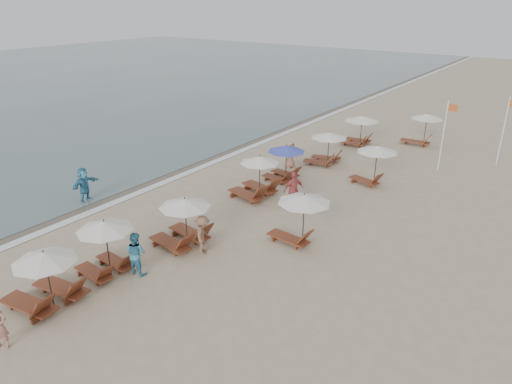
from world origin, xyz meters
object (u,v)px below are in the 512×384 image
Objects in this scene: beachgoer_mid_a at (136,253)px; beachgoer_far_b at (291,155)px; lounger_station_2 at (181,223)px; inland_station_0 at (298,213)px; lounger_station_3 at (255,179)px; beachgoer_far_a at (294,190)px; lounger_station_6 at (359,128)px; flag_pole_near at (444,132)px; lounger_station_5 at (325,147)px; lounger_station_1 at (104,247)px; beachgoer_mid_b at (203,235)px; inland_station_2 at (422,126)px; lounger_station_4 at (283,162)px; waterline_walker at (84,185)px; lounger_station_0 at (44,280)px; inland_station_1 at (373,159)px.

beachgoer_mid_a is 1.04× the size of beachgoer_far_b.
lounger_station_2 is 1.00× the size of inland_station_0.
inland_station_0 is at bearing -34.71° from lounger_station_3.
beachgoer_far_a reaches higher than beachgoer_far_b.
inland_station_0 is 1.56× the size of beachgoer_mid_a.
beachgoer_far_b is at bearing -118.64° from beachgoer_far_a.
lounger_station_6 is at bearing 13.69° from beachgoer_far_b.
lounger_station_5 is at bearing -153.92° from flag_pole_near.
lounger_station_6 is at bearing 88.19° from lounger_station_1.
flag_pole_near is at bearing -49.27° from beachgoer_mid_b.
inland_station_0 and inland_station_2 have the same top height.
beachgoer_far_b is at bearing -127.94° from lounger_station_5.
beachgoer_far_b is (-1.45, 10.92, -0.19)m from lounger_station_2.
flag_pole_near is at bearing -59.94° from inland_station_2.
lounger_station_3 reaches higher than inland_station_0.
lounger_station_3 is at bearing -88.44° from lounger_station_4.
beachgoer_far_a reaches higher than beachgoer_mid_b.
flag_pole_near is at bearing -17.54° from lounger_station_6.
lounger_station_6 is 4.38m from inland_station_2.
beachgoer_mid_b is 0.91× the size of waterline_walker.
inland_station_1 reaches higher than lounger_station_0.
lounger_station_6 reaches higher than waterline_walker.
inland_station_0 is at bearing -99.91° from flag_pole_near.
lounger_station_5 is 0.99× the size of inland_station_1.
lounger_station_5 is (0.60, 3.89, -0.02)m from lounger_station_4.
inland_station_2 is at bearing 91.18° from inland_station_1.
beachgoer_far_a is (1.63, 8.57, 0.09)m from beachgoer_mid_a.
inland_station_1 is at bearing 91.28° from inland_station_0.
waterline_walker is (-7.18, 0.40, -0.10)m from lounger_station_2.
lounger_station_0 is 1.42× the size of beachgoer_far_a.
beachgoer_mid_a is (0.89, 0.71, -0.31)m from lounger_station_1.
lounger_station_1 reaches higher than inland_station_2.
beachgoer_mid_a is 0.40× the size of flag_pole_near.
flag_pole_near reaches higher than inland_station_2.
waterline_walker is at bearing -118.28° from inland_station_2.
lounger_station_1 is at bearing -109.71° from flag_pole_near.
inland_station_2 is (3.55, 2.56, 0.16)m from lounger_station_6.
lounger_station_2 is 1.03× the size of inland_station_1.
lounger_station_6 reaches higher than beachgoer_mid_a.
waterline_walker is (-7.14, -12.32, -0.18)m from lounger_station_5.
lounger_station_0 is at bearing -152.42° from beachgoer_far_b.
beachgoer_far_b is at bearing 123.54° from inland_station_0.
lounger_station_1 reaches higher than lounger_station_4.
lounger_station_3 is 1.47× the size of waterline_walker.
beachgoer_mid_b is (1.93, 3.28, -0.33)m from lounger_station_1.
lounger_station_3 is 0.63× the size of flag_pole_near.
inland_station_2 is (3.49, 20.24, 0.35)m from lounger_station_2.
flag_pole_near is (2.42, 4.57, 0.88)m from inland_station_1.
beachgoer_far_a is at bearing -96.78° from inland_station_2.
inland_station_0 is 3.72m from beachgoer_far_a.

